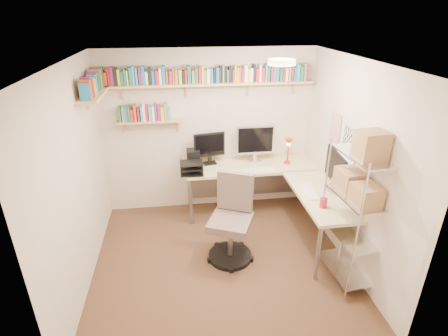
% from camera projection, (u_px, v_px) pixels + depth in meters
% --- Properties ---
extents(ground, '(3.20, 3.20, 0.00)m').
position_uv_depth(ground, '(221.00, 261.00, 4.54)').
color(ground, '#40241B').
rests_on(ground, ground).
extents(room_shell, '(3.24, 3.04, 2.52)m').
position_uv_depth(room_shell, '(221.00, 150.00, 3.90)').
color(room_shell, beige).
rests_on(room_shell, ground).
extents(wall_shelves, '(3.12, 1.09, 0.80)m').
position_uv_depth(wall_shelves, '(177.00, 85.00, 4.81)').
color(wall_shelves, tan).
rests_on(wall_shelves, ground).
extents(corner_desk, '(2.14, 2.05, 1.39)m').
position_uv_depth(corner_desk, '(260.00, 173.00, 5.13)').
color(corner_desk, beige).
rests_on(corner_desk, ground).
extents(office_chair, '(0.66, 0.67, 1.13)m').
position_uv_depth(office_chair, '(232.00, 224.00, 4.46)').
color(office_chair, black).
rests_on(office_chair, ground).
extents(wire_rack, '(0.42, 0.76, 1.90)m').
position_uv_depth(wire_rack, '(359.00, 185.00, 3.72)').
color(wire_rack, silver).
rests_on(wire_rack, ground).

